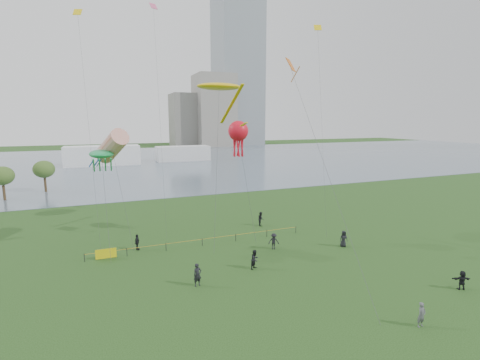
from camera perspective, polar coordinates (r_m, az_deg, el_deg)
name	(u,v)px	position (r m, az deg, el deg)	size (l,w,h in m)	color
ground_plane	(289,305)	(28.12, 8.10, -19.64)	(400.00, 400.00, 0.00)	#183811
lake	(141,162)	(122.51, -15.93, 2.93)	(400.00, 120.00, 0.08)	slate
tower	(237,36)	(208.44, -0.43, 22.55)	(24.00, 24.00, 120.00)	gray
building_mid	(214,111)	(192.29, -4.27, 11.27)	(20.00, 20.00, 38.00)	gray
building_low	(186,120)	(194.27, -8.79, 9.70)	(16.00, 18.00, 28.00)	slate
pavilion_left	(103,155)	(116.60, -21.61, 3.76)	(22.00, 8.00, 6.00)	white
pavilion_right	(183,153)	(122.53, -9.35, 4.34)	(18.00, 7.00, 5.00)	silver
fence	(146,248)	(38.31, -15.22, -10.77)	(24.07, 0.07, 1.05)	black
kite_flyer	(422,315)	(27.87, 27.64, -18.99)	(0.63, 0.41, 1.73)	#525459
spectator_a	(255,259)	(33.38, 2.46, -12.89)	(0.89, 0.69, 1.83)	black
spectator_b	(274,241)	(38.22, 5.55, -9.98)	(1.15, 0.66, 1.78)	black
spectator_c	(137,242)	(39.43, -16.52, -9.76)	(1.01, 0.42, 1.73)	black
spectator_d	(344,239)	(40.44, 16.63, -9.21)	(0.88, 0.57, 1.81)	black
spectator_e	(462,280)	(34.86, 32.63, -13.68)	(1.49, 0.47, 1.61)	black
spectator_f	(197,275)	(30.39, -6.99, -15.19)	(0.71, 0.47, 1.96)	black
spectator_g	(261,219)	(46.30, 3.44, -6.36)	(0.90, 0.70, 1.86)	black
kite_stingray	(219,87)	(44.15, -3.41, 15.00)	(6.53, 10.53, 18.32)	#3F3F42
kite_windsock	(112,146)	(39.82, -20.27, 5.20)	(4.35, 5.56, 13.01)	#3F3F42
kite_creature	(102,154)	(39.69, -21.78, 3.97)	(2.50, 7.30, 10.71)	#3F3F42
kite_octopus	(238,132)	(39.53, -0.29, 7.95)	(2.37, 3.63, 13.74)	#3F3F42
kite_delta	(295,76)	(35.27, 8.96, 16.55)	(1.69, 15.34, 19.77)	#3F3F42
small_kites	(186,15)	(45.95, -8.87, 25.15)	(27.75, 9.72, 3.65)	yellow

